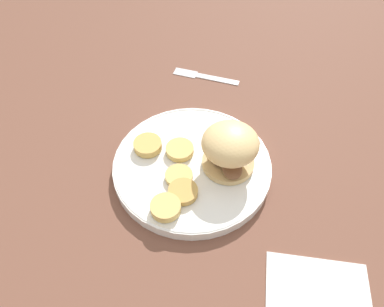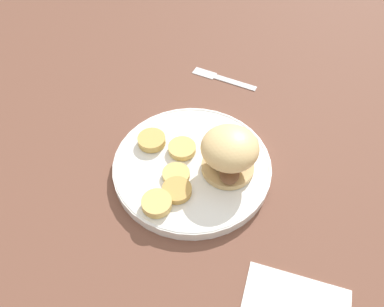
# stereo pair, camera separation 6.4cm
# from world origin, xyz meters

# --- Properties ---
(ground_plane) EXTENTS (4.00, 4.00, 0.00)m
(ground_plane) POSITION_xyz_m (0.00, 0.00, 0.00)
(ground_plane) COLOR brown
(dinner_plate) EXTENTS (0.28, 0.28, 0.02)m
(dinner_plate) POSITION_xyz_m (0.00, 0.00, 0.01)
(dinner_plate) COLOR white
(dinner_plate) RESTS_ON ground_plane
(sandwich) EXTENTS (0.10, 0.11, 0.08)m
(sandwich) POSITION_xyz_m (0.05, 0.03, 0.07)
(sandwich) COLOR tan
(sandwich) RESTS_ON dinner_plate
(potato_round_0) EXTENTS (0.05, 0.05, 0.01)m
(potato_round_0) POSITION_xyz_m (0.02, -0.06, 0.03)
(potato_round_0) COLOR tan
(potato_round_0) RESTS_ON dinner_plate
(potato_round_1) EXTENTS (0.05, 0.05, 0.01)m
(potato_round_1) POSITION_xyz_m (0.00, -0.04, 0.03)
(potato_round_1) COLOR #DBB766
(potato_round_1) RESTS_ON dinner_plate
(potato_round_2) EXTENTS (0.05, 0.05, 0.01)m
(potato_round_2) POSITION_xyz_m (-0.09, -0.02, 0.03)
(potato_round_2) COLOR tan
(potato_round_2) RESTS_ON dinner_plate
(potato_round_3) EXTENTS (0.05, 0.05, 0.01)m
(potato_round_3) POSITION_xyz_m (0.02, -0.10, 0.03)
(potato_round_3) COLOR #DBB766
(potato_round_3) RESTS_ON dinner_plate
(potato_round_4) EXTENTS (0.05, 0.05, 0.01)m
(potato_round_4) POSITION_xyz_m (-0.03, 0.01, 0.03)
(potato_round_4) COLOR #DBB766
(potato_round_4) RESTS_ON dinner_plate
(fork) EXTENTS (0.15, 0.06, 0.00)m
(fork) POSITION_xyz_m (-0.12, 0.23, 0.00)
(fork) COLOR silver
(fork) RESTS_ON ground_plane
(napkin) EXTENTS (0.18, 0.15, 0.01)m
(napkin) POSITION_xyz_m (0.27, -0.08, 0.00)
(napkin) COLOR white
(napkin) RESTS_ON ground_plane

